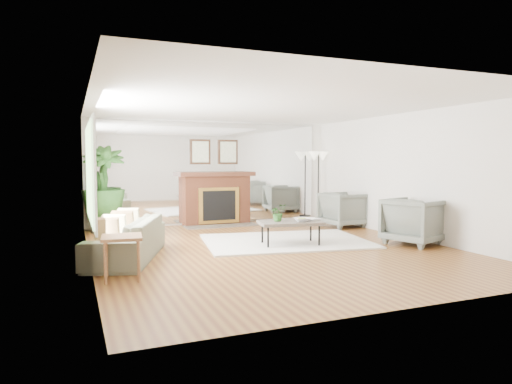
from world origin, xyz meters
name	(u,v)px	position (x,y,z in m)	size (l,w,h in m)	color
ground	(272,249)	(0.00, 0.00, 0.00)	(7.00, 7.00, 0.00)	brown
wall_left	(89,180)	(-2.99, 0.00, 1.25)	(0.02, 7.00, 2.50)	silver
wall_right	(410,175)	(2.99, 0.00, 1.25)	(0.02, 7.00, 2.50)	silver
wall_back	(214,173)	(0.00, 3.49, 1.25)	(6.00, 0.02, 2.50)	silver
mirror_panel	(214,173)	(0.00, 3.47, 1.25)	(5.40, 0.04, 2.40)	silver
window_panel	(90,173)	(-2.96, 0.40, 1.35)	(0.04, 2.40, 1.50)	#B2E09E
fireplace	(217,197)	(0.00, 3.26, 0.66)	(1.85, 0.83, 2.05)	brown
area_rug	(286,241)	(0.51, 0.50, 0.02)	(3.03, 2.16, 0.03)	white
coffee_table	(290,223)	(0.42, 0.13, 0.41)	(1.22, 0.85, 0.45)	#564E44
sofa	(127,239)	(-2.45, 0.11, 0.32)	(2.16, 0.84, 0.63)	gray
armchair_back	(343,210)	(2.60, 1.76, 0.41)	(0.87, 0.89, 0.81)	slate
armchair_front	(414,221)	(2.60, -0.60, 0.43)	(0.92, 0.95, 0.86)	slate
side_table	(122,243)	(-2.65, -1.16, 0.48)	(0.55, 0.55, 0.57)	olive
potted_ficus	(103,186)	(-2.60, 3.04, 1.00)	(0.96, 0.96, 1.88)	black
floor_lamp	(318,162)	(2.70, 3.09, 1.52)	(0.58, 0.32, 1.78)	black
tabletop_plant	(278,213)	(0.21, 0.21, 0.61)	(0.28, 0.24, 0.31)	#2F6123
fruit_bowl	(302,220)	(0.58, -0.01, 0.49)	(0.28, 0.28, 0.07)	olive
book	(307,219)	(0.78, 0.16, 0.46)	(0.22, 0.30, 0.02)	olive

